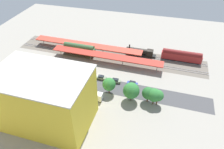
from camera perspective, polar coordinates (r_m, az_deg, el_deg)
name	(u,v)px	position (r m, az deg, el deg)	size (l,w,h in m)	color
ground_plane	(97,77)	(95.06, -4.11, -0.76)	(157.56, 157.56, 0.00)	gray
rail_bed	(109,54)	(110.71, -0.83, 5.53)	(98.48, 14.86, 0.01)	#665E54
street_asphalt	(94,83)	(91.93, -4.95, -2.38)	(98.48, 9.00, 0.01)	#424244
track_rails	(109,54)	(110.61, -0.83, 5.61)	(98.45, 10.90, 0.12)	#9E9EA8
platform_canopy_near	(106,56)	(102.12, -1.58, 5.16)	(55.21, 6.52, 4.28)	#A82D23
platform_canopy_far	(87,45)	(112.34, -6.80, 8.00)	(58.86, 6.55, 3.98)	#C63D2D
locomotive	(141,52)	(109.98, 7.91, 6.04)	(15.46, 3.22, 5.17)	black
passenger_coach	(182,56)	(109.51, 18.38, 4.87)	(19.54, 3.30, 5.66)	black
freight_coach_far	(79,49)	(110.91, -8.89, 6.96)	(16.94, 3.32, 5.79)	black
parked_car_0	(132,83)	(90.74, 5.54, -2.44)	(4.69, 2.06, 1.70)	black
parked_car_1	(115,81)	(91.58, 0.93, -1.74)	(4.75, 1.86, 1.82)	black
parked_car_2	(101,78)	(93.54, -3.00, -0.84)	(4.53, 1.86, 1.76)	black
parked_car_3	(86,75)	(95.41, -7.16, -0.26)	(4.45, 1.88, 1.67)	black
parked_car_4	(71,73)	(97.79, -11.05, 0.37)	(4.67, 2.13, 1.75)	black
construction_building	(45,99)	(73.32, -17.78, -6.46)	(29.94, 19.25, 20.14)	yellow
construction_roof_slab	(38,75)	(66.89, -19.43, -0.12)	(30.54, 19.85, 0.40)	#B7B2A8
box_truck_0	(46,85)	(92.61, -17.51, -2.71)	(8.73, 3.38, 3.22)	black
box_truck_1	(91,95)	(83.81, -5.65, -5.70)	(9.37, 2.73, 3.38)	black
box_truck_2	(66,87)	(89.24, -12.37, -3.25)	(9.08, 2.59, 3.67)	black
street_tree_0	(158,96)	(81.08, 12.37, -5.62)	(4.40, 4.40, 6.75)	brown
street_tree_1	(109,84)	(84.04, -0.81, -2.68)	(5.35, 5.35, 7.23)	brown
street_tree_2	(148,93)	(81.65, 9.83, -5.06)	(4.87, 4.87, 6.75)	brown
street_tree_3	(154,95)	(81.13, 11.36, -5.52)	(5.23, 5.23, 7.04)	brown
street_tree_4	(131,91)	(81.04, 5.25, -4.40)	(6.40, 6.40, 8.08)	brown
street_tree_5	(17,70)	(100.86, -24.38, 1.24)	(5.51, 5.51, 7.30)	brown
traffic_light	(65,64)	(97.44, -12.70, 2.79)	(0.50, 0.36, 7.10)	#333333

